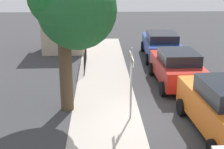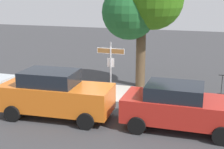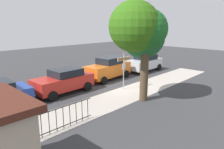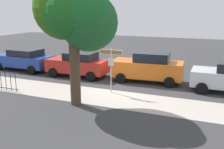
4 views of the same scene
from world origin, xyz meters
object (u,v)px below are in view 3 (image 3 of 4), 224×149
Objects in this scene: street_sign at (124,65)px; car_silver at (144,63)px; shade_tree at (141,31)px; car_red at (64,81)px; car_orange at (108,68)px.

street_sign is 6.68m from car_silver.
shade_tree is 9.05m from car_silver.
street_sign is 0.64× the size of car_red.
street_sign reaches higher than car_silver.
car_silver is 9.60m from car_red.
street_sign is 3.37m from shade_tree.
street_sign is 0.60× the size of car_orange.
car_silver is (-6.13, -2.47, -0.93)m from street_sign.
car_red is at bearing -60.81° from shade_tree.
car_silver is at bearing -158.10° from street_sign.
shade_tree is at bearing 67.01° from street_sign.
car_red is at bearing -35.86° from street_sign.
car_orange is at bearing -114.83° from street_sign.
street_sign is at bearing -112.99° from shade_tree.
car_silver is at bearing 171.25° from car_orange.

